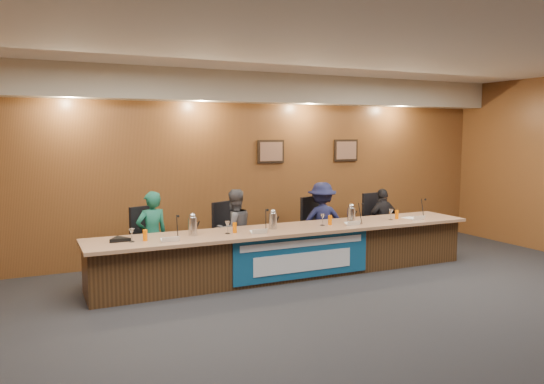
% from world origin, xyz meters
% --- Properties ---
extents(floor, '(10.00, 10.00, 0.00)m').
position_xyz_m(floor, '(0.00, 0.00, 0.00)').
color(floor, black).
rests_on(floor, ground).
extents(ceiling, '(10.00, 8.00, 0.04)m').
position_xyz_m(ceiling, '(0.00, 0.00, 3.20)').
color(ceiling, silver).
rests_on(ceiling, wall_back).
extents(wall_back, '(10.00, 0.04, 3.20)m').
position_xyz_m(wall_back, '(0.00, 4.00, 1.60)').
color(wall_back, brown).
rests_on(wall_back, floor).
extents(soffit, '(10.00, 0.50, 0.50)m').
position_xyz_m(soffit, '(0.00, 3.75, 2.95)').
color(soffit, beige).
rests_on(soffit, wall_back).
extents(dais_body, '(6.00, 0.80, 0.70)m').
position_xyz_m(dais_body, '(0.00, 2.40, 0.35)').
color(dais_body, '#3E2815').
rests_on(dais_body, floor).
extents(dais_top, '(6.10, 0.95, 0.05)m').
position_xyz_m(dais_top, '(0.00, 2.35, 0.72)').
color(dais_top, '#A07454').
rests_on(dais_top, dais_body).
extents(banner, '(2.20, 0.02, 0.65)m').
position_xyz_m(banner, '(0.00, 1.99, 0.38)').
color(banner, navy).
rests_on(banner, dais_body).
extents(banner_text_upper, '(2.00, 0.01, 0.10)m').
position_xyz_m(banner_text_upper, '(0.00, 1.97, 0.58)').
color(banner_text_upper, silver).
rests_on(banner_text_upper, banner).
extents(banner_text_lower, '(1.60, 0.01, 0.28)m').
position_xyz_m(banner_text_lower, '(0.00, 1.97, 0.30)').
color(banner_text_lower, silver).
rests_on(banner_text_lower, banner).
extents(wall_photo_left, '(0.52, 0.04, 0.42)m').
position_xyz_m(wall_photo_left, '(0.40, 3.97, 1.85)').
color(wall_photo_left, black).
rests_on(wall_photo_left, wall_back).
extents(wall_photo_right, '(0.52, 0.04, 0.42)m').
position_xyz_m(wall_photo_right, '(2.00, 3.97, 1.85)').
color(wall_photo_right, black).
rests_on(wall_photo_right, wall_back).
extents(panelist_a, '(0.53, 0.40, 1.33)m').
position_xyz_m(panelist_a, '(-1.97, 3.04, 0.67)').
color(panelist_a, '#145541').
rests_on(panelist_a, floor).
extents(panelist_b, '(0.70, 0.58, 1.30)m').
position_xyz_m(panelist_b, '(-0.67, 3.04, 0.65)').
color(panelist_b, '#46454A').
rests_on(panelist_b, floor).
extents(panelist_c, '(0.96, 0.69, 1.35)m').
position_xyz_m(panelist_c, '(0.94, 3.04, 0.67)').
color(panelist_c, '#131639').
rests_on(panelist_c, floor).
extents(panelist_d, '(0.72, 0.35, 1.18)m').
position_xyz_m(panelist_d, '(2.22, 3.04, 0.59)').
color(panelist_d, black).
rests_on(panelist_d, floor).
extents(office_chair_a, '(0.62, 0.62, 0.08)m').
position_xyz_m(office_chair_a, '(-1.97, 3.14, 0.48)').
color(office_chair_a, black).
rests_on(office_chair_a, floor).
extents(office_chair_b, '(0.63, 0.63, 0.08)m').
position_xyz_m(office_chair_b, '(-0.67, 3.14, 0.48)').
color(office_chair_b, black).
rests_on(office_chair_b, floor).
extents(office_chair_c, '(0.60, 0.60, 0.08)m').
position_xyz_m(office_chair_c, '(0.94, 3.14, 0.48)').
color(office_chair_c, black).
rests_on(office_chair_c, floor).
extents(office_chair_d, '(0.54, 0.54, 0.08)m').
position_xyz_m(office_chair_d, '(2.22, 3.14, 0.48)').
color(office_chair_d, black).
rests_on(office_chair_d, floor).
extents(nameplate_a, '(0.24, 0.08, 0.10)m').
position_xyz_m(nameplate_a, '(-1.94, 2.07, 0.80)').
color(nameplate_a, white).
rests_on(nameplate_a, dais_top).
extents(microphone_a, '(0.07, 0.07, 0.02)m').
position_xyz_m(microphone_a, '(-1.82, 2.23, 0.76)').
color(microphone_a, black).
rests_on(microphone_a, dais_top).
extents(juice_glass_a, '(0.06, 0.06, 0.15)m').
position_xyz_m(juice_glass_a, '(-2.23, 2.30, 0.82)').
color(juice_glass_a, '#FC6F00').
rests_on(juice_glass_a, dais_top).
extents(water_glass_a, '(0.08, 0.08, 0.18)m').
position_xyz_m(water_glass_a, '(-2.40, 2.30, 0.84)').
color(water_glass_a, silver).
rests_on(water_glass_a, dais_top).
extents(nameplate_b, '(0.24, 0.08, 0.10)m').
position_xyz_m(nameplate_b, '(-0.65, 2.10, 0.80)').
color(nameplate_b, white).
rests_on(nameplate_b, dais_top).
extents(microphone_b, '(0.07, 0.07, 0.02)m').
position_xyz_m(microphone_b, '(-0.50, 2.24, 0.76)').
color(microphone_b, black).
rests_on(microphone_b, dais_top).
extents(juice_glass_b, '(0.06, 0.06, 0.15)m').
position_xyz_m(juice_glass_b, '(-0.94, 2.33, 0.82)').
color(juice_glass_b, '#FC6F00').
rests_on(juice_glass_b, dais_top).
extents(water_glass_b, '(0.08, 0.08, 0.18)m').
position_xyz_m(water_glass_b, '(-1.06, 2.31, 0.84)').
color(water_glass_b, silver).
rests_on(water_glass_b, dais_top).
extents(nameplate_c, '(0.24, 0.08, 0.10)m').
position_xyz_m(nameplate_c, '(0.96, 2.12, 0.80)').
color(nameplate_c, white).
rests_on(nameplate_c, dais_top).
extents(microphone_c, '(0.07, 0.07, 0.02)m').
position_xyz_m(microphone_c, '(1.12, 2.21, 0.76)').
color(microphone_c, black).
rests_on(microphone_c, dais_top).
extents(juice_glass_c, '(0.06, 0.06, 0.15)m').
position_xyz_m(juice_glass_c, '(0.65, 2.31, 0.82)').
color(juice_glass_c, '#FC6F00').
rests_on(juice_glass_c, dais_top).
extents(water_glass_c, '(0.08, 0.08, 0.18)m').
position_xyz_m(water_glass_c, '(0.52, 2.31, 0.84)').
color(water_glass_c, silver).
rests_on(water_glass_c, dais_top).
extents(nameplate_d, '(0.24, 0.08, 0.10)m').
position_xyz_m(nameplate_d, '(2.22, 2.08, 0.80)').
color(nameplate_d, white).
rests_on(nameplate_d, dais_top).
extents(microphone_d, '(0.07, 0.07, 0.02)m').
position_xyz_m(microphone_d, '(2.39, 2.23, 0.76)').
color(microphone_d, black).
rests_on(microphone_d, dais_top).
extents(juice_glass_d, '(0.06, 0.06, 0.15)m').
position_xyz_m(juice_glass_d, '(1.97, 2.34, 0.82)').
color(juice_glass_d, '#FC6F00').
rests_on(juice_glass_d, dais_top).
extents(water_glass_d, '(0.08, 0.08, 0.18)m').
position_xyz_m(water_glass_d, '(1.81, 2.30, 0.84)').
color(water_glass_d, silver).
rests_on(water_glass_d, dais_top).
extents(carafe_left, '(0.12, 0.12, 0.26)m').
position_xyz_m(carafe_left, '(-1.55, 2.38, 0.88)').
color(carafe_left, silver).
rests_on(carafe_left, dais_top).
extents(carafe_mid, '(0.12, 0.12, 0.24)m').
position_xyz_m(carafe_mid, '(-0.31, 2.38, 0.87)').
color(carafe_mid, silver).
rests_on(carafe_mid, dais_top).
extents(carafe_right, '(0.13, 0.13, 0.24)m').
position_xyz_m(carafe_right, '(1.07, 2.35, 0.87)').
color(carafe_right, silver).
rests_on(carafe_right, dais_top).
extents(speakerphone, '(0.32, 0.32, 0.05)m').
position_xyz_m(speakerphone, '(-2.55, 2.42, 0.78)').
color(speakerphone, black).
rests_on(speakerphone, dais_top).
extents(paper_stack, '(0.26, 0.33, 0.01)m').
position_xyz_m(paper_stack, '(2.24, 2.28, 0.75)').
color(paper_stack, white).
rests_on(paper_stack, dais_top).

